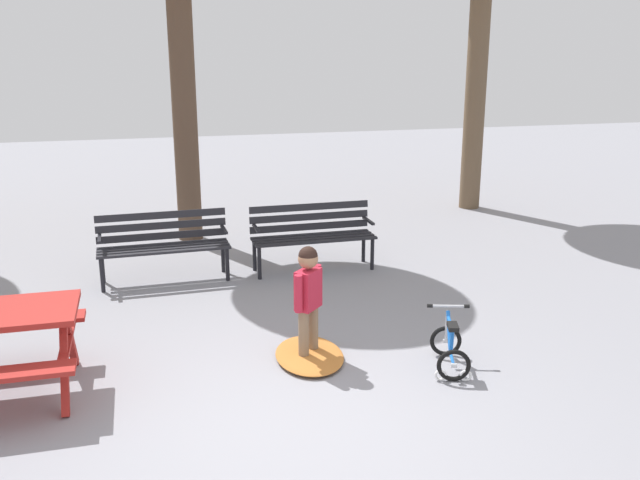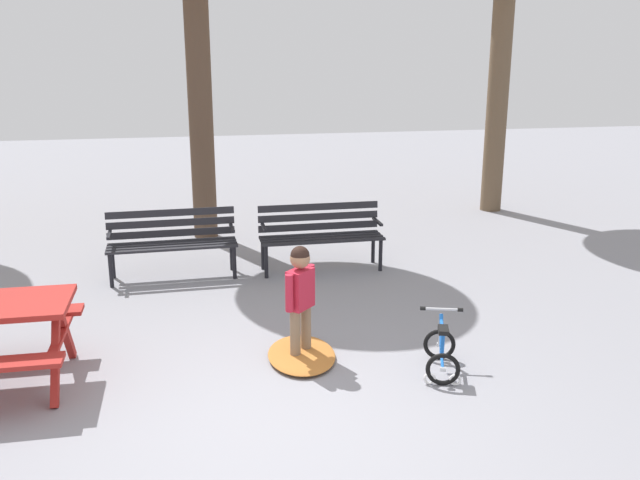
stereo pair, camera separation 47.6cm
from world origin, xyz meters
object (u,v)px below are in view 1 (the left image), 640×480
Objects in this scene: child_standing at (308,293)px; kids_bicycle at (450,348)px; park_bench_far_left at (163,241)px; park_bench_left at (312,231)px.

kids_bicycle is (1.19, -0.54, -0.45)m from child_standing.
child_standing is 1.76× the size of kids_bicycle.
child_standing reaches higher than park_bench_far_left.
park_bench_left is (1.90, -0.02, 0.00)m from park_bench_far_left.
park_bench_left is 2.57× the size of kids_bicycle.
park_bench_far_left is 1.01× the size of park_bench_left.
park_bench_far_left is 4.01m from kids_bicycle.
child_standing reaches higher than park_bench_left.
kids_bicycle is at bearing -53.15° from park_bench_far_left.
park_bench_left is at bearing -0.73° from park_bench_far_left.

